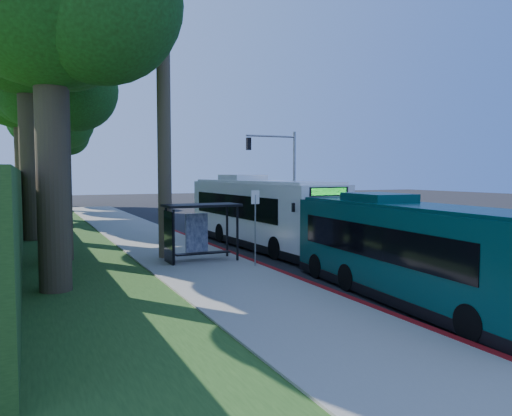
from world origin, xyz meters
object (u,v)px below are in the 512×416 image
teal_bus (410,250)px  pickup (262,215)px  white_bus (258,211)px  bus_shelter (195,221)px

teal_bus → pickup: bearing=80.1°
white_bus → pickup: 10.49m
teal_bus → pickup: teal_bus is taller
pickup → white_bus: bearing=-130.2°
white_bus → teal_bus: bearing=-95.4°
bus_shelter → white_bus: 5.84m
bus_shelter → pickup: (9.33, 12.85, -1.04)m
bus_shelter → pickup: bus_shelter is taller
teal_bus → pickup: size_ratio=1.97×
white_bus → pickup: white_bus is taller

